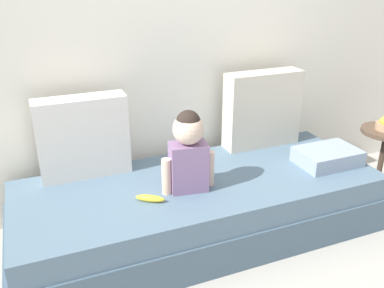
% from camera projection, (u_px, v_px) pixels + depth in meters
% --- Properties ---
extents(ground_plane, '(12.00, 12.00, 0.00)m').
position_uv_depth(ground_plane, '(200.00, 232.00, 2.72)').
color(ground_plane, '#B2ADA3').
extents(back_wall, '(5.51, 0.10, 2.32)m').
position_uv_depth(back_wall, '(167.00, 39.00, 2.75)').
color(back_wall, silver).
rests_on(back_wall, ground).
extents(couch, '(2.31, 0.89, 0.38)m').
position_uv_depth(couch, '(200.00, 207.00, 2.64)').
color(couch, '#495F70').
rests_on(couch, ground).
extents(throw_pillow_left, '(0.55, 0.16, 0.51)m').
position_uv_depth(throw_pillow_left, '(83.00, 137.00, 2.54)').
color(throw_pillow_left, silver).
rests_on(throw_pillow_left, couch).
extents(throw_pillow_right, '(0.56, 0.16, 0.54)m').
position_uv_depth(throw_pillow_right, '(262.00, 109.00, 2.98)').
color(throw_pillow_right, beige).
rests_on(throw_pillow_right, couch).
extents(toddler, '(0.33, 0.18, 0.49)m').
position_uv_depth(toddler, '(188.00, 150.00, 2.36)').
color(toddler, gray).
rests_on(toddler, couch).
extents(banana, '(0.17, 0.13, 0.04)m').
position_uv_depth(banana, '(150.00, 198.00, 2.32)').
color(banana, yellow).
rests_on(banana, couch).
extents(folded_blanket, '(0.40, 0.28, 0.10)m').
position_uv_depth(folded_blanket, '(327.00, 156.00, 2.76)').
color(folded_blanket, '#8E9EB2').
rests_on(folded_blanket, couch).
extents(side_table, '(0.37, 0.37, 0.49)m').
position_uv_depth(side_table, '(384.00, 144.00, 3.10)').
color(side_table, brown).
rests_on(side_table, ground).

